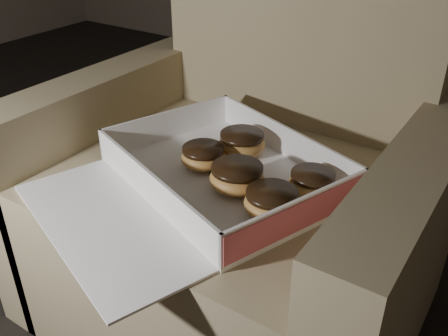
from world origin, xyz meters
TOP-DOWN VIEW (x-y plane):
  - armchair at (0.39, 0.53)m, footprint 0.82×0.69m
  - bakery_box at (0.40, 0.39)m, footprint 0.57×0.61m
  - donut_a at (0.36, 0.44)m, footprint 0.09×0.09m
  - donut_b at (0.58, 0.47)m, footprint 0.09×0.09m
  - donut_c at (0.55, 0.37)m, footprint 0.09×0.09m
  - donut_d at (0.39, 0.53)m, footprint 0.10×0.10m
  - donut_e at (0.46, 0.41)m, footprint 0.10×0.10m
  - crumb_a at (0.54, 0.24)m, footprint 0.01×0.01m
  - crumb_b at (0.44, 0.29)m, footprint 0.01×0.01m
  - crumb_c at (0.39, 0.42)m, footprint 0.01×0.01m
  - crumb_d at (0.45, 0.27)m, footprint 0.01×0.01m

SIDE VIEW (x-z plane):
  - armchair at x=0.39m, z-range -0.16..0.70m
  - crumb_a at x=0.54m, z-range 0.39..0.39m
  - crumb_b at x=0.44m, z-range 0.39..0.39m
  - crumb_c at x=0.39m, z-range 0.39..0.39m
  - crumb_d at x=0.45m, z-range 0.39..0.39m
  - bakery_box at x=0.40m, z-range 0.36..0.43m
  - donut_b at x=0.58m, z-range 0.39..0.43m
  - donut_a at x=0.36m, z-range 0.39..0.44m
  - donut_c at x=0.55m, z-range 0.39..0.44m
  - donut_d at x=0.39m, z-range 0.39..0.44m
  - donut_e at x=0.46m, z-range 0.39..0.44m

